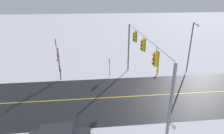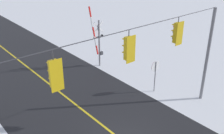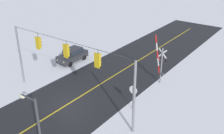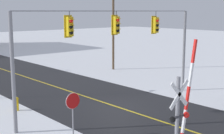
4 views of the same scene
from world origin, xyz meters
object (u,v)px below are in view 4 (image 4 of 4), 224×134
(railroad_crossing, at_px, (179,123))
(utility_pole, at_px, (113,27))
(fire_hydrant, at_px, (17,103))
(stop_sign, at_px, (73,106))

(railroad_crossing, height_order, utility_pole, utility_pole)
(fire_hydrant, bearing_deg, stop_sign, -89.84)
(railroad_crossing, distance_m, utility_pole, 23.99)
(stop_sign, relative_size, railroad_crossing, 0.45)
(stop_sign, relative_size, fire_hydrant, 2.67)
(railroad_crossing, height_order, fire_hydrant, railroad_crossing)
(stop_sign, xyz_separation_m, railroad_crossing, (0.39, -5.98, 0.64))
(fire_hydrant, xyz_separation_m, utility_pole, (14.34, 7.17, 4.11))
(fire_hydrant, relative_size, utility_pole, 0.10)
(railroad_crossing, xyz_separation_m, utility_pole, (13.94, 19.40, 2.23))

